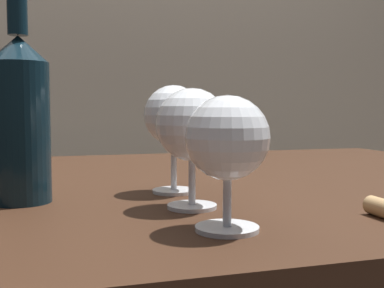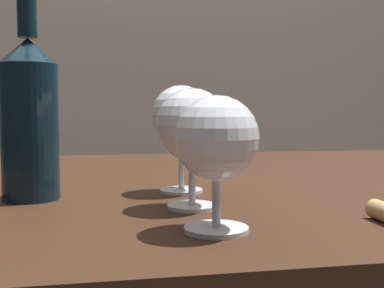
{
  "view_description": "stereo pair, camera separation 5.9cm",
  "coord_description": "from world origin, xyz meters",
  "px_view_note": "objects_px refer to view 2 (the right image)",
  "views": [
    {
      "loc": [
        -0.26,
        -0.81,
        0.91
      ],
      "look_at": [
        -0.1,
        -0.24,
        0.86
      ],
      "focal_mm": 44.44,
      "sensor_mm": 36.0,
      "label": 1
    },
    {
      "loc": [
        -0.21,
        -0.83,
        0.91
      ],
      "look_at": [
        -0.1,
        -0.24,
        0.86
      ],
      "focal_mm": 44.44,
      "sensor_mm": 36.0,
      "label": 2
    }
  ],
  "objects_px": {
    "wine_glass_rose": "(181,118)",
    "cork": "(384,212)",
    "wine_glass_pinot": "(217,141)",
    "wine_bottle": "(29,115)",
    "wine_glass_white": "(192,126)"
  },
  "relations": [
    {
      "from": "wine_glass_rose",
      "to": "cork",
      "type": "height_order",
      "value": "wine_glass_rose"
    },
    {
      "from": "wine_glass_pinot",
      "to": "wine_glass_white",
      "type": "relative_size",
      "value": 0.92
    },
    {
      "from": "wine_glass_white",
      "to": "wine_glass_rose",
      "type": "distance_m",
      "value": 0.12
    },
    {
      "from": "wine_glass_white",
      "to": "wine_bottle",
      "type": "height_order",
      "value": "wine_bottle"
    },
    {
      "from": "wine_glass_pinot",
      "to": "wine_glass_rose",
      "type": "xyz_separation_m",
      "value": [
        0.0,
        0.23,
        0.02
      ]
    },
    {
      "from": "wine_glass_rose",
      "to": "cork",
      "type": "relative_size",
      "value": 3.83
    },
    {
      "from": "cork",
      "to": "wine_glass_pinot",
      "type": "bearing_deg",
      "value": -178.05
    },
    {
      "from": "wine_glass_white",
      "to": "wine_glass_rose",
      "type": "bearing_deg",
      "value": 87.37
    },
    {
      "from": "wine_glass_pinot",
      "to": "cork",
      "type": "relative_size",
      "value": 3.33
    },
    {
      "from": "wine_glass_rose",
      "to": "wine_bottle",
      "type": "height_order",
      "value": "wine_bottle"
    },
    {
      "from": "wine_glass_white",
      "to": "cork",
      "type": "relative_size",
      "value": 3.61
    },
    {
      "from": "wine_glass_pinot",
      "to": "wine_glass_white",
      "type": "height_order",
      "value": "wine_glass_white"
    },
    {
      "from": "wine_glass_pinot",
      "to": "wine_glass_rose",
      "type": "bearing_deg",
      "value": 89.57
    },
    {
      "from": "wine_glass_white",
      "to": "wine_glass_rose",
      "type": "relative_size",
      "value": 0.94
    },
    {
      "from": "wine_glass_white",
      "to": "wine_bottle",
      "type": "distance_m",
      "value": 0.23
    }
  ]
}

